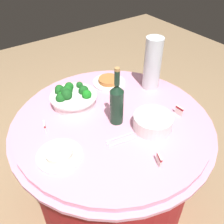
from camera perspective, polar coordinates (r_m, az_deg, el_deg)
ground_plane at (r=1.98m, az=-0.00°, el=-18.07°), size 6.00×6.00×0.00m
buffet_table at (r=1.68m, az=-0.00°, el=-11.08°), size 1.16×1.16×0.74m
broccoli_bowl at (r=1.52m, az=-9.01°, el=3.41°), size 0.28×0.28×0.12m
plate_stack at (r=1.35m, az=9.27°, el=-2.28°), size 0.21×0.21×0.08m
wine_bottle at (r=1.32m, az=1.08°, el=2.13°), size 0.07×0.07×0.34m
decorative_fruit_vase at (r=1.62m, az=9.17°, el=10.51°), size 0.11×0.11×0.34m
serving_tongs at (r=1.29m, az=1.83°, el=-6.36°), size 0.07×0.17×0.01m
food_plate_rice at (r=1.24m, az=-11.91°, el=-9.40°), size 0.22×0.22×0.04m
food_plate_peanuts at (r=1.71m, az=-0.67°, el=7.01°), size 0.22×0.22×0.04m
label_placard_front at (r=1.48m, az=15.03°, el=0.39°), size 0.05×0.01×0.05m
label_placard_mid at (r=1.19m, az=10.66°, el=-10.54°), size 0.05×0.03×0.05m
label_placard_rear at (r=1.37m, az=-15.04°, el=-3.15°), size 0.05×0.02×0.05m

